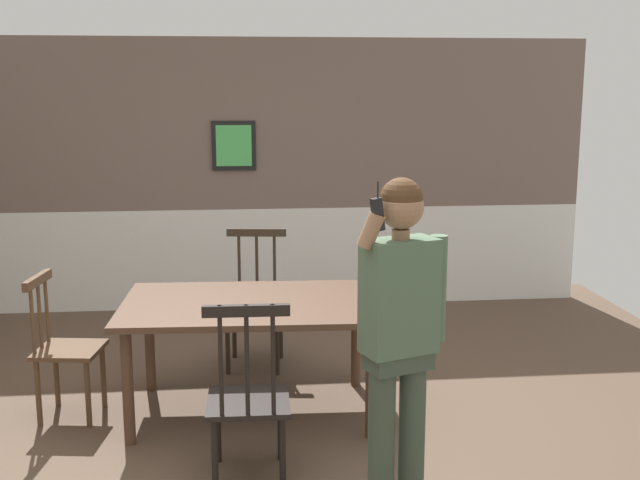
% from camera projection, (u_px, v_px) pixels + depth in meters
% --- Properties ---
extents(ground_plane, '(7.44, 7.44, 0.00)m').
position_uv_depth(ground_plane, '(247.00, 450.00, 4.82)').
color(ground_plane, brown).
extents(room_back_partition, '(6.76, 0.17, 2.61)m').
position_uv_depth(room_back_partition, '(240.00, 180.00, 7.74)').
color(room_back_partition, '#756056').
rests_on(room_back_partition, ground_plane).
extents(dining_table, '(1.73, 1.16, 0.77)m').
position_uv_depth(dining_table, '(251.00, 313.00, 5.25)').
color(dining_table, '#4C3323').
rests_on(dining_table, ground_plane).
extents(chair_near_window, '(0.46, 0.46, 0.96)m').
position_uv_depth(chair_near_window, '(64.00, 348.00, 5.22)').
color(chair_near_window, '#513823').
rests_on(chair_near_window, ground_plane).
extents(chair_by_doorway, '(0.53, 0.53, 1.05)m').
position_uv_depth(chair_by_doorway, '(255.00, 304.00, 6.21)').
color(chair_by_doorway, '#2D2319').
rests_on(chair_by_doorway, ground_plane).
extents(chair_at_table_head, '(0.46, 0.46, 1.05)m').
position_uv_depth(chair_at_table_head, '(248.00, 397.00, 4.37)').
color(chair_at_table_head, black).
rests_on(chair_at_table_head, ground_plane).
extents(person_figure, '(0.50, 0.32, 1.72)m').
position_uv_depth(person_figure, '(400.00, 321.00, 4.04)').
color(person_figure, '#3A493A').
rests_on(person_figure, ground_plane).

